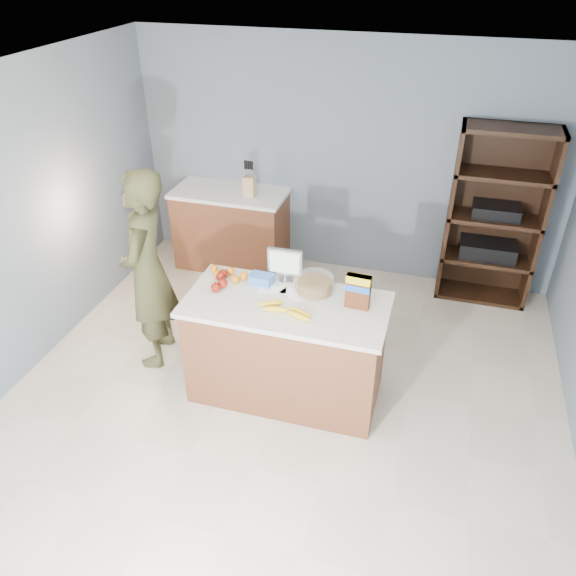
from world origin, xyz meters
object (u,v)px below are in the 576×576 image
(counter_peninsula, at_px, (286,352))
(tv, at_px, (285,263))
(person, at_px, (147,271))
(cereal_box, at_px, (358,289))
(shelving_unit, at_px, (494,219))

(counter_peninsula, distance_m, tv, 0.72)
(person, height_order, cereal_box, person)
(shelving_unit, xyz_separation_m, person, (-2.80, -1.91, 0.02))
(person, distance_m, cereal_box, 1.79)
(shelving_unit, relative_size, person, 1.02)
(shelving_unit, height_order, tv, shelving_unit)
(counter_peninsula, bearing_deg, shelving_unit, 52.89)
(counter_peninsula, height_order, tv, tv)
(shelving_unit, relative_size, tv, 6.38)
(tv, relative_size, cereal_box, 1.03)
(shelving_unit, xyz_separation_m, cereal_box, (-1.02, -1.96, 0.20))
(person, bearing_deg, shelving_unit, 111.67)
(person, bearing_deg, counter_peninsula, 70.88)
(counter_peninsula, bearing_deg, person, 173.46)
(tv, height_order, cereal_box, tv)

